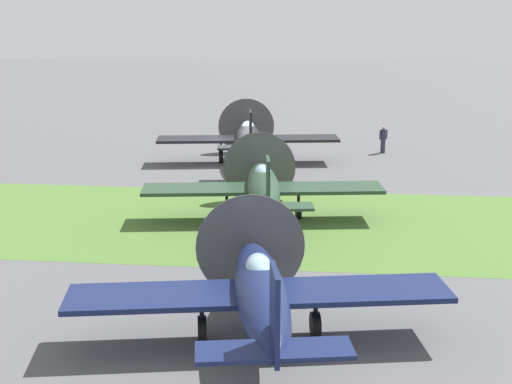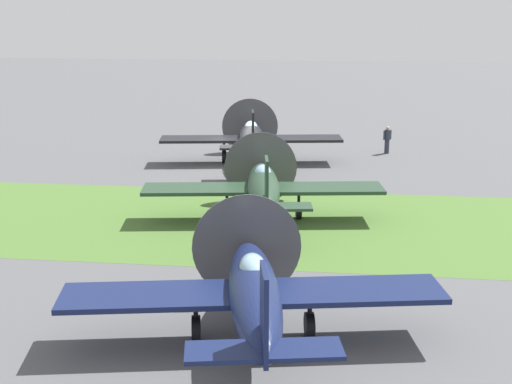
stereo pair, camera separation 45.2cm
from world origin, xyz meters
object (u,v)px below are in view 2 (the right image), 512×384
at_px(ground_crew_chief, 387,139).
at_px(airplane_trail, 254,292).
at_px(airplane_lead, 251,137).
at_px(airplane_wingman, 263,187).

bearing_deg(ground_crew_chief, airplane_trail, 41.78).
xyz_separation_m(airplane_lead, ground_crew_chief, (8.13, 4.05, -0.70)).
xyz_separation_m(airplane_wingman, airplane_trail, (1.01, -11.48, 0.03)).
bearing_deg(airplane_wingman, ground_crew_chief, 59.79).
distance_m(airplane_lead, airplane_trail, 22.98).
distance_m(airplane_lead, airplane_wingman, 11.47).
relative_size(airplane_lead, ground_crew_chief, 6.27).
bearing_deg(ground_crew_chief, airplane_wingman, 30.75).
height_order(airplane_lead, airplane_wingman, airplane_lead).
distance_m(airplane_lead, ground_crew_chief, 9.11).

